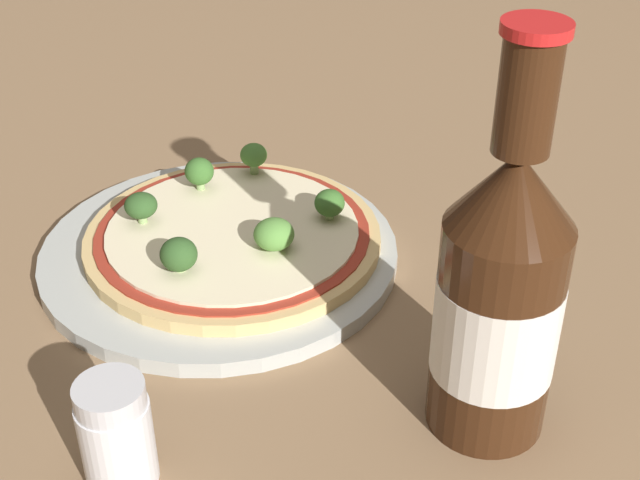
% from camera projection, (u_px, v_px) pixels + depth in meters
% --- Properties ---
extents(ground_plane, '(3.00, 3.00, 0.00)m').
position_uv_depth(ground_plane, '(234.00, 240.00, 0.71)').
color(ground_plane, '#846647').
extents(plate, '(0.27, 0.27, 0.01)m').
position_uv_depth(plate, '(218.00, 252.00, 0.68)').
color(plate, '#B2B7B2').
rests_on(plate, ground_plane).
extents(pizza, '(0.23, 0.23, 0.01)m').
position_uv_depth(pizza, '(233.00, 236.00, 0.68)').
color(pizza, tan).
rests_on(pizza, plate).
extents(broccoli_floret_0, '(0.03, 0.03, 0.02)m').
position_uv_depth(broccoli_floret_0, '(274.00, 234.00, 0.65)').
color(broccoli_floret_0, '#89A866').
rests_on(broccoli_floret_0, pizza).
extents(broccoli_floret_1, '(0.02, 0.02, 0.03)m').
position_uv_depth(broccoli_floret_1, '(254.00, 156.00, 0.74)').
color(broccoli_floret_1, '#89A866').
rests_on(broccoli_floret_1, pizza).
extents(broccoli_floret_2, '(0.03, 0.03, 0.03)m').
position_uv_depth(broccoli_floret_2, '(179.00, 255.00, 0.62)').
color(broccoli_floret_2, '#89A866').
rests_on(broccoli_floret_2, pizza).
extents(broccoli_floret_3, '(0.02, 0.02, 0.02)m').
position_uv_depth(broccoli_floret_3, '(330.00, 203.00, 0.68)').
color(broccoli_floret_3, '#89A866').
rests_on(broccoli_floret_3, pizza).
extents(broccoli_floret_4, '(0.02, 0.02, 0.03)m').
position_uv_depth(broccoli_floret_4, '(199.00, 172.00, 0.72)').
color(broccoli_floret_4, '#89A866').
rests_on(broccoli_floret_4, pizza).
extents(broccoli_floret_5, '(0.03, 0.03, 0.02)m').
position_uv_depth(broccoli_floret_5, '(141.00, 206.00, 0.68)').
color(broccoli_floret_5, '#89A866').
rests_on(broccoli_floret_5, pizza).
extents(beer_bottle, '(0.07, 0.07, 0.25)m').
position_uv_depth(beer_bottle, '(500.00, 296.00, 0.49)').
color(beer_bottle, '#381E0F').
rests_on(beer_bottle, ground_plane).
extents(pepper_shaker, '(0.04, 0.04, 0.07)m').
position_uv_depth(pepper_shaker, '(116.00, 434.00, 0.49)').
color(pepper_shaker, silver).
rests_on(pepper_shaker, ground_plane).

